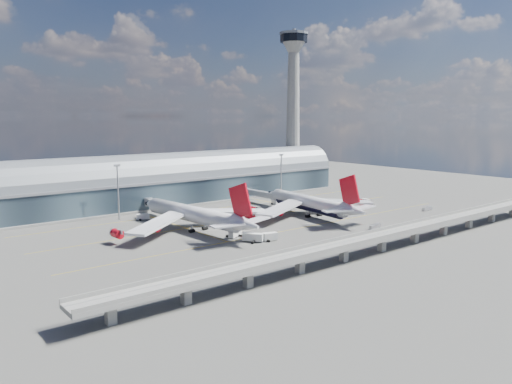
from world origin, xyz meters
TOP-DOWN VIEW (x-y plane):
  - ground at (0.00, 0.00)m, footprint 500.00×500.00m
  - taxi_lines at (0.00, 22.11)m, footprint 200.00×80.12m
  - terminal at (0.00, 77.99)m, footprint 200.00×30.00m
  - control_tower at (85.00, 83.00)m, footprint 19.00×19.00m
  - guideway at (-0.00, -55.00)m, footprint 220.00×8.50m
  - floodlight_mast_left at (-50.00, 55.00)m, footprint 3.00×0.70m
  - floodlight_mast_right at (50.00, 55.00)m, footprint 3.00×0.70m
  - airliner_left at (-34.00, 14.06)m, footprint 72.94×76.66m
  - airliner_right at (25.43, 6.00)m, footprint 69.69×72.88m
  - jet_bridge_left at (-30.71, 53.12)m, footprint 4.40×28.00m
  - jet_bridge_right at (29.17, 51.18)m, footprint 4.40×32.00m
  - service_truck_0 at (-27.12, -15.81)m, footprint 6.78×7.90m
  - service_truck_1 at (-21.21, -18.91)m, footprint 5.98×3.94m
  - service_truck_2 at (-27.95, -5.26)m, footprint 7.72×5.61m
  - service_truck_3 at (73.64, 11.61)m, footprint 2.94×5.49m
  - service_truck_4 at (33.09, 40.86)m, footprint 2.59×4.58m
  - service_truck_5 at (-41.61, 47.88)m, footprint 6.22×4.25m
  - cargo_train_0 at (27.23, -30.92)m, footprint 7.85×2.81m
  - cargo_train_1 at (49.07, -40.31)m, footprint 11.14×2.84m
  - cargo_train_2 at (81.71, -21.10)m, footprint 7.66×2.14m

SIDE VIEW (x-z plane):
  - ground at x=0.00m, z-range 0.00..0.00m
  - taxi_lines at x=0.00m, z-range 0.00..0.01m
  - cargo_train_2 at x=81.71m, z-range 0.04..1.73m
  - cargo_train_0 at x=27.23m, z-range 0.04..1.76m
  - cargo_train_1 at x=49.07m, z-range 0.04..1.88m
  - service_truck_4 at x=33.09m, z-range 0.01..2.55m
  - service_truck_3 at x=73.64m, z-range 0.03..2.55m
  - service_truck_5 at x=-41.61m, z-range 0.03..2.84m
  - service_truck_2 at x=-27.95m, z-range 0.06..2.82m
  - service_truck_1 at x=-21.21m, z-range 0.01..3.21m
  - service_truck_0 at x=-27.12m, z-range 0.05..3.33m
  - jet_bridge_left at x=-30.71m, z-range 1.55..8.80m
  - jet_bridge_right at x=29.17m, z-range 1.56..8.81m
  - guideway at x=0.00m, z-range 1.69..8.89m
  - airliner_right at x=25.43m, z-range -5.57..17.56m
  - airliner_left at x=-34.00m, z-range -5.00..18.34m
  - terminal at x=0.00m, z-range -2.66..25.34m
  - floodlight_mast_left at x=-50.00m, z-range 0.78..26.48m
  - floodlight_mast_right at x=50.00m, z-range 0.78..26.48m
  - control_tower at x=85.00m, z-range 0.14..103.14m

